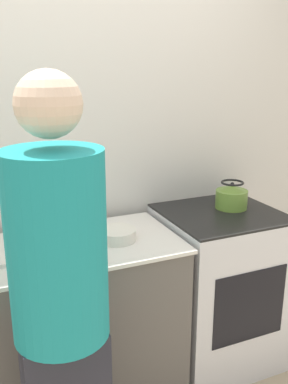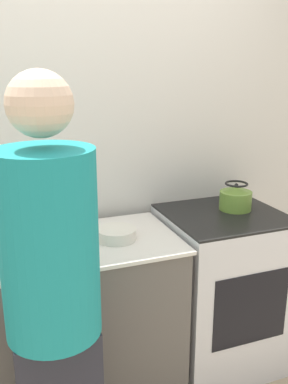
{
  "view_description": "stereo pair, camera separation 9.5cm",
  "coord_description": "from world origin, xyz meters",
  "px_view_note": "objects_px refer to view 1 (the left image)",
  "views": [
    {
      "loc": [
        -0.48,
        -1.6,
        1.73
      ],
      "look_at": [
        0.31,
        0.2,
        1.15
      ],
      "focal_mm": 40.0,
      "sensor_mm": 36.0,
      "label": 1
    },
    {
      "loc": [
        -0.39,
        -1.63,
        1.73
      ],
      "look_at": [
        0.31,
        0.2,
        1.15
      ],
      "focal_mm": 40.0,
      "sensor_mm": 36.0,
      "label": 2
    }
  ],
  "objects_px": {
    "person": "(60,299)",
    "bowl_prep": "(116,235)",
    "cutting_board": "(30,251)",
    "oven": "(218,287)",
    "kettle": "(232,197)",
    "knife": "(36,249)"
  },
  "relations": [
    {
      "from": "oven",
      "to": "bowl_prep",
      "type": "relative_size",
      "value": 4.77
    },
    {
      "from": "person",
      "to": "kettle",
      "type": "xyz_separation_m",
      "value": [
        1.14,
        0.59,
        0.07
      ]
    },
    {
      "from": "knife",
      "to": "bowl_prep",
      "type": "bearing_deg",
      "value": 22.21
    },
    {
      "from": "person",
      "to": "bowl_prep",
      "type": "bearing_deg",
      "value": 51.8
    },
    {
      "from": "kettle",
      "to": "bowl_prep",
      "type": "xyz_separation_m",
      "value": [
        -0.74,
        -0.09,
        -0.08
      ]
    },
    {
      "from": "person",
      "to": "cutting_board",
      "type": "bearing_deg",
      "value": 92.21
    },
    {
      "from": "cutting_board",
      "to": "bowl_prep",
      "type": "relative_size",
      "value": 1.92
    },
    {
      "from": "kettle",
      "to": "person",
      "type": "bearing_deg",
      "value": -152.45
    },
    {
      "from": "cutting_board",
      "to": "kettle",
      "type": "distance_m",
      "value": 1.16
    },
    {
      "from": "person",
      "to": "bowl_prep",
      "type": "xyz_separation_m",
      "value": [
        0.4,
        0.51,
        -0.01
      ]
    },
    {
      "from": "cutting_board",
      "to": "person",
      "type": "bearing_deg",
      "value": -87.79
    },
    {
      "from": "cutting_board",
      "to": "bowl_prep",
      "type": "distance_m",
      "value": 0.42
    },
    {
      "from": "person",
      "to": "oven",
      "type": "bearing_deg",
      "value": 27.69
    },
    {
      "from": "oven",
      "to": "kettle",
      "type": "distance_m",
      "value": 0.55
    },
    {
      "from": "knife",
      "to": "kettle",
      "type": "height_order",
      "value": "kettle"
    },
    {
      "from": "bowl_prep",
      "to": "person",
      "type": "bearing_deg",
      "value": -128.2
    },
    {
      "from": "knife",
      "to": "bowl_prep",
      "type": "xyz_separation_m",
      "value": [
        0.39,
        -0.0,
        0.01
      ]
    },
    {
      "from": "person",
      "to": "knife",
      "type": "bearing_deg",
      "value": 89.26
    },
    {
      "from": "cutting_board",
      "to": "kettle",
      "type": "height_order",
      "value": "kettle"
    },
    {
      "from": "person",
      "to": "bowl_prep",
      "type": "distance_m",
      "value": 0.64
    },
    {
      "from": "cutting_board",
      "to": "knife",
      "type": "height_order",
      "value": "knife"
    },
    {
      "from": "knife",
      "to": "kettle",
      "type": "distance_m",
      "value": 1.14
    }
  ]
}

